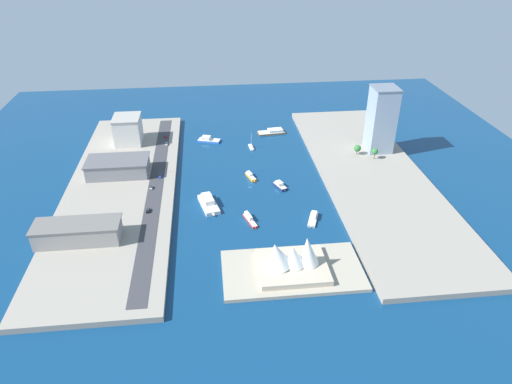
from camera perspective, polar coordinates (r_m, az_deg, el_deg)
ground_plane at (r=312.67m, az=-0.75°, el=0.98°), size 440.00×440.00×0.00m
quay_west at (r=329.87m, az=14.13°, el=1.99°), size 70.00×240.00×3.32m
quay_east at (r=316.51m, az=-16.28°, el=0.38°), size 70.00×240.00×3.32m
peninsula_point at (r=238.08m, az=4.51°, el=-9.63°), size 70.97×37.73×2.00m
road_strip at (r=312.19m, az=-12.24°, el=0.88°), size 9.55×228.00×0.15m
sailboat_small_white at (r=363.39m, az=-0.60°, el=5.58°), size 3.83×11.17×13.19m
patrol_launch_navy at (r=308.67m, az=2.97°, el=0.82°), size 8.76×13.08×3.77m
catamaran_blue at (r=376.59m, az=-5.91°, el=6.43°), size 19.50×12.04×4.29m
yacht_sleek_gray at (r=277.32m, az=7.06°, el=-3.21°), size 9.69×16.47×3.36m
water_taxi_orange at (r=319.76m, az=-0.66°, el=1.95°), size 6.89×13.95×3.37m
tugboat_red at (r=274.19m, az=-0.79°, el=-3.36°), size 7.81×16.47×3.64m
ferry_white_commuter at (r=289.30m, az=-5.88°, el=-1.37°), size 13.97×25.64×5.69m
barge_flat_brown at (r=390.34m, az=2.08°, el=7.45°), size 23.92×11.28×3.50m
tower_tall_glass at (r=356.60m, az=15.21°, el=8.65°), size 18.26×19.78×48.49m
hotel_broad_white at (r=374.98m, az=-15.52°, el=7.42°), size 20.47×23.76×21.16m
carpark_squat_concrete at (r=268.14m, az=-21.14°, el=-4.63°), size 46.32×17.19×11.10m
warehouse_low_gray at (r=330.08m, az=-16.65°, el=3.01°), size 41.98×23.74×10.78m
van_white at (r=367.46m, az=-11.00°, el=5.85°), size 2.14×4.89×1.53m
suv_black at (r=284.27m, az=-13.18°, el=-2.21°), size 2.15×4.78×1.61m
hatchback_blue at (r=320.66m, az=-11.75°, el=1.96°), size 1.92×5.07×1.62m
sedan_silver at (r=307.92m, az=-12.81°, el=0.55°), size 1.79×4.28×1.54m
pickup_red at (r=381.40m, az=-11.08°, el=6.79°), size 2.11×4.30×1.63m
traffic_light_waterfront at (r=324.21m, az=-11.04°, el=3.05°), size 0.36×0.36×6.50m
opera_landmark at (r=233.11m, az=4.38°, el=-8.21°), size 34.79×29.92×19.31m
park_tree_cluster at (r=350.07m, az=13.20°, el=5.13°), size 15.22×13.51×8.34m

